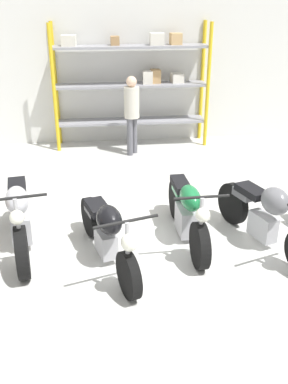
{
  "coord_description": "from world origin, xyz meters",
  "views": [
    {
      "loc": [
        -0.63,
        -4.95,
        3.17
      ],
      "look_at": [
        0.0,
        0.4,
        0.7
      ],
      "focal_mm": 40.0,
      "sensor_mm": 36.0,
      "label": 1
    }
  ],
  "objects_px": {
    "motorcycle_green": "(187,212)",
    "person_browsing": "(132,109)",
    "shelving_rack": "(134,78)",
    "motorcycle_grey": "(267,216)",
    "motorcycle_black": "(107,232)",
    "motorcycle_silver": "(20,217)"
  },
  "relations": [
    {
      "from": "motorcycle_green",
      "to": "person_browsing",
      "type": "distance_m",
      "value": 3.78
    },
    {
      "from": "motorcycle_black",
      "to": "person_browsing",
      "type": "bearing_deg",
      "value": 154.18
    },
    {
      "from": "motorcycle_silver",
      "to": "person_browsing",
      "type": "relative_size",
      "value": 1.21
    },
    {
      "from": "motorcycle_silver",
      "to": "motorcycle_grey",
      "type": "bearing_deg",
      "value": 74.4
    },
    {
      "from": "person_browsing",
      "to": "motorcycle_grey",
      "type": "bearing_deg",
      "value": 146.61
    },
    {
      "from": "motorcycle_black",
      "to": "motorcycle_green",
      "type": "xyz_separation_m",
      "value": [
        1.13,
        0.48,
        -0.02
      ]
    },
    {
      "from": "shelving_rack",
      "to": "motorcycle_grey",
      "type": "bearing_deg",
      "value": -74.22
    },
    {
      "from": "motorcycle_black",
      "to": "shelving_rack",
      "type": "bearing_deg",
      "value": 154.11
    },
    {
      "from": "person_browsing",
      "to": "shelving_rack",
      "type": "bearing_deg",
      "value": -63.2
    },
    {
      "from": "shelving_rack",
      "to": "motorcycle_black",
      "type": "xyz_separation_m",
      "value": [
        -0.82,
        -4.89,
        -1.07
      ]
    },
    {
      "from": "shelving_rack",
      "to": "motorcycle_silver",
      "type": "distance_m",
      "value": 4.91
    },
    {
      "from": "motorcycle_silver",
      "to": "person_browsing",
      "type": "height_order",
      "value": "person_browsing"
    },
    {
      "from": "shelving_rack",
      "to": "motorcycle_silver",
      "type": "relative_size",
      "value": 1.68
    },
    {
      "from": "motorcycle_silver",
      "to": "motorcycle_green",
      "type": "height_order",
      "value": "motorcycle_silver"
    },
    {
      "from": "motorcycle_green",
      "to": "person_browsing",
      "type": "xyz_separation_m",
      "value": [
        -0.44,
        3.71,
        0.56
      ]
    },
    {
      "from": "motorcycle_green",
      "to": "person_browsing",
      "type": "relative_size",
      "value": 1.19
    },
    {
      "from": "motorcycle_silver",
      "to": "motorcycle_green",
      "type": "xyz_separation_m",
      "value": [
        2.29,
        -0.04,
        -0.04
      ]
    },
    {
      "from": "shelving_rack",
      "to": "motorcycle_green",
      "type": "bearing_deg",
      "value": -85.93
    },
    {
      "from": "motorcycle_silver",
      "to": "motorcycle_green",
      "type": "distance_m",
      "value": 2.29
    },
    {
      "from": "motorcycle_green",
      "to": "motorcycle_black",
      "type": "bearing_deg",
      "value": -68.68
    },
    {
      "from": "motorcycle_silver",
      "to": "motorcycle_grey",
      "type": "xyz_separation_m",
      "value": [
        3.32,
        -0.37,
        0.01
      ]
    },
    {
      "from": "motorcycle_black",
      "to": "person_browsing",
      "type": "height_order",
      "value": "person_browsing"
    }
  ]
}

